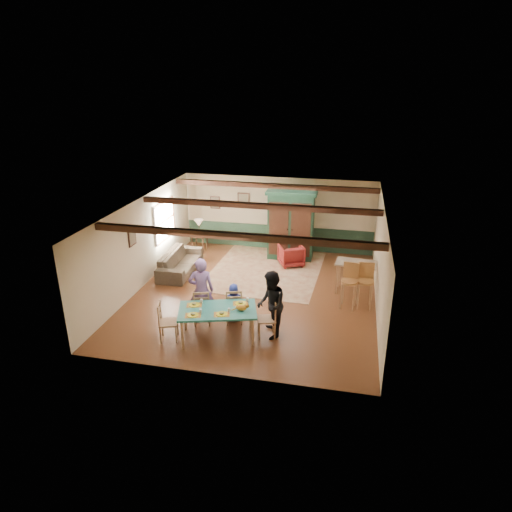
% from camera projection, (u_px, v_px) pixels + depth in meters
% --- Properties ---
extents(floor, '(8.00, 8.00, 0.00)m').
position_uv_depth(floor, '(255.00, 294.00, 13.56)').
color(floor, '#512916').
rests_on(floor, ground).
extents(wall_back, '(7.00, 0.02, 2.70)m').
position_uv_depth(wall_back, '(278.00, 214.00, 16.70)').
color(wall_back, beige).
rests_on(wall_back, floor).
extents(wall_left, '(0.02, 8.00, 2.70)m').
position_uv_depth(wall_left, '(142.00, 243.00, 13.76)').
color(wall_left, beige).
rests_on(wall_left, floor).
extents(wall_right, '(0.02, 8.00, 2.70)m').
position_uv_depth(wall_right, '(380.00, 262.00, 12.37)').
color(wall_right, beige).
rests_on(wall_right, floor).
extents(ceiling, '(7.00, 8.00, 0.02)m').
position_uv_depth(ceiling, '(255.00, 206.00, 12.57)').
color(ceiling, white).
rests_on(ceiling, wall_back).
extents(wainscot_back, '(6.95, 0.03, 0.90)m').
position_uv_depth(wainscot_back, '(278.00, 237.00, 17.01)').
color(wainscot_back, '#1B3323').
rests_on(wainscot_back, floor).
extents(ceiling_beam_front, '(6.95, 0.16, 0.16)m').
position_uv_depth(ceiling_beam_front, '(233.00, 236.00, 10.52)').
color(ceiling_beam_front, black).
rests_on(ceiling_beam_front, ceiling).
extents(ceiling_beam_mid, '(6.95, 0.16, 0.16)m').
position_uv_depth(ceiling_beam_mid, '(258.00, 206.00, 12.97)').
color(ceiling_beam_mid, black).
rests_on(ceiling_beam_mid, ceiling).
extents(ceiling_beam_back, '(6.95, 0.16, 0.16)m').
position_uv_depth(ceiling_beam_back, '(274.00, 186.00, 15.33)').
color(ceiling_beam_back, black).
rests_on(ceiling_beam_back, ceiling).
extents(window_left, '(0.06, 1.60, 1.30)m').
position_uv_depth(window_left, '(164.00, 221.00, 15.23)').
color(window_left, white).
rests_on(window_left, wall_left).
extents(picture_left_wall, '(0.04, 0.42, 0.52)m').
position_uv_depth(picture_left_wall, '(132.00, 237.00, 13.07)').
color(picture_left_wall, gray).
rests_on(picture_left_wall, wall_left).
extents(picture_back_a, '(0.45, 0.04, 0.55)m').
position_uv_depth(picture_back_a, '(244.00, 200.00, 16.77)').
color(picture_back_a, gray).
rests_on(picture_back_a, wall_back).
extents(picture_back_b, '(0.38, 0.04, 0.48)m').
position_uv_depth(picture_back_b, '(215.00, 202.00, 17.04)').
color(picture_back_b, gray).
rests_on(picture_back_b, wall_back).
extents(dining_table, '(2.09, 1.53, 0.78)m').
position_uv_depth(dining_table, '(218.00, 324.00, 11.18)').
color(dining_table, '#216B64').
rests_on(dining_table, floor).
extents(dining_chair_far_left, '(0.55, 0.56, 0.99)m').
position_uv_depth(dining_chair_far_left, '(202.00, 306.00, 11.81)').
color(dining_chair_far_left, '#9D714E').
rests_on(dining_chair_far_left, floor).
extents(dining_chair_far_right, '(0.55, 0.56, 0.99)m').
position_uv_depth(dining_chair_far_right, '(234.00, 305.00, 11.86)').
color(dining_chair_far_right, '#9D714E').
rests_on(dining_chair_far_right, floor).
extents(dining_chair_end_left, '(0.56, 0.55, 0.99)m').
position_uv_depth(dining_chair_end_left, '(168.00, 322.00, 11.06)').
color(dining_chair_end_left, '#9D714E').
rests_on(dining_chair_end_left, floor).
extents(dining_chair_end_right, '(0.56, 0.55, 0.99)m').
position_uv_depth(dining_chair_end_right, '(267.00, 318.00, 11.22)').
color(dining_chair_end_right, '#9D714E').
rests_on(dining_chair_end_right, floor).
extents(person_man, '(0.75, 0.60, 1.80)m').
position_uv_depth(person_man, '(201.00, 291.00, 11.74)').
color(person_man, '#7E5C9E').
rests_on(person_man, floor).
extents(person_woman, '(0.86, 0.98, 1.72)m').
position_uv_depth(person_woman, '(271.00, 305.00, 11.09)').
color(person_woman, black).
rests_on(person_woman, floor).
extents(person_child, '(0.58, 0.46, 1.05)m').
position_uv_depth(person_child, '(234.00, 303.00, 11.93)').
color(person_child, navy).
rests_on(person_child, floor).
extents(cat, '(0.40, 0.25, 0.19)m').
position_uv_depth(cat, '(241.00, 307.00, 10.94)').
color(cat, '#C17722').
rests_on(cat, dining_table).
extents(place_setting_near_left, '(0.49, 0.42, 0.11)m').
position_uv_depth(place_setting_near_left, '(193.00, 313.00, 10.74)').
color(place_setting_near_left, gold).
rests_on(place_setting_near_left, dining_table).
extents(place_setting_near_center, '(0.49, 0.42, 0.11)m').
position_uv_depth(place_setting_near_center, '(222.00, 312.00, 10.78)').
color(place_setting_near_center, gold).
rests_on(place_setting_near_center, dining_table).
extents(place_setting_far_left, '(0.49, 0.42, 0.11)m').
position_uv_depth(place_setting_far_left, '(194.00, 303.00, 11.22)').
color(place_setting_far_left, gold).
rests_on(place_setting_far_left, dining_table).
extents(place_setting_far_right, '(0.49, 0.42, 0.11)m').
position_uv_depth(place_setting_far_right, '(241.00, 302.00, 11.29)').
color(place_setting_far_right, gold).
rests_on(place_setting_far_right, dining_table).
extents(area_rug, '(3.68, 4.30, 0.01)m').
position_uv_depth(area_rug, '(266.00, 270.00, 15.21)').
color(area_rug, '#C1B68C').
rests_on(area_rug, floor).
extents(armoire, '(1.73, 0.70, 2.44)m').
position_uv_depth(armoire, '(291.00, 226.00, 15.82)').
color(armoire, black).
rests_on(armoire, floor).
extents(armchair, '(1.03, 1.05, 0.72)m').
position_uv_depth(armchair, '(291.00, 255.00, 15.54)').
color(armchair, '#571114').
rests_on(armchair, floor).
extents(sofa, '(1.01, 2.37, 0.68)m').
position_uv_depth(sofa, '(180.00, 262.00, 15.04)').
color(sofa, '#372E22').
rests_on(sofa, floor).
extents(end_table, '(0.53, 0.53, 0.63)m').
position_uv_depth(end_table, '(200.00, 243.00, 16.83)').
color(end_table, black).
rests_on(end_table, floor).
extents(table_lamp, '(0.33, 0.33, 0.58)m').
position_uv_depth(table_lamp, '(199.00, 227.00, 16.61)').
color(table_lamp, beige).
rests_on(table_lamp, end_table).
extents(counter_table, '(1.22, 0.78, 0.96)m').
position_uv_depth(counter_table, '(355.00, 277.00, 13.53)').
color(counter_table, '#B9A890').
rests_on(counter_table, floor).
extents(bar_stool_left, '(0.52, 0.56, 1.29)m').
position_uv_depth(bar_stool_left, '(349.00, 287.00, 12.56)').
color(bar_stool_left, '#AD7743').
rests_on(bar_stool_left, floor).
extents(bar_stool_right, '(0.47, 0.51, 1.29)m').
position_uv_depth(bar_stool_right, '(365.00, 287.00, 12.55)').
color(bar_stool_right, '#AD7743').
rests_on(bar_stool_right, floor).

